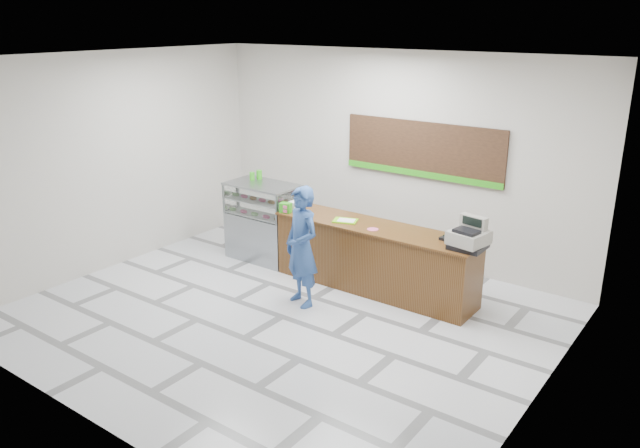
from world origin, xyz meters
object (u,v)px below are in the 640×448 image
Objects in this scene: sales_counter at (374,258)px; serving_tray at (345,221)px; display_case at (263,221)px; customer at (302,247)px; cash_register at (469,237)px.

sales_counter is 0.72m from serving_tray.
customer is (1.64, -1.03, 0.21)m from display_case.
customer is at bearing -119.45° from sales_counter.
cash_register is (3.72, -0.06, 0.51)m from display_case.
customer reaches higher than sales_counter.
sales_counter is 1.64m from cash_register.
sales_counter is 6.04× the size of cash_register.
cash_register is at bearing 43.96° from customer.
display_case is at bearing -171.10° from cash_register.
display_case reaches higher than sales_counter.
serving_tray is at bearing 102.82° from customer.
cash_register is 0.31× the size of customer.
display_case is 2.47× the size of cash_register.
display_case reaches higher than serving_tray.
customer is at bearing -145.11° from cash_register.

